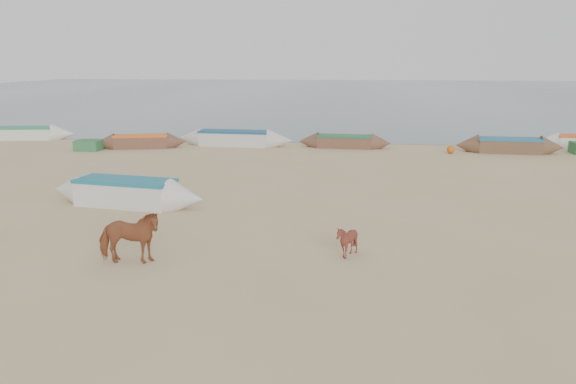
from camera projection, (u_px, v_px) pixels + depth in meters
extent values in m
plane|color=tan|center=(272.00, 265.00, 14.45)|extent=(140.00, 140.00, 0.00)
plane|color=slate|center=(337.00, 92.00, 93.84)|extent=(160.00, 160.00, 0.00)
imported|color=#965331|center=(129.00, 237.00, 14.41)|extent=(1.74, 0.92, 1.42)
imported|color=maroon|center=(347.00, 241.00, 14.93)|extent=(1.02, 0.96, 0.91)
cube|color=#316D3F|center=(89.00, 145.00, 32.87)|extent=(1.40, 1.20, 0.60)
sphere|color=#C65512|center=(451.00, 150.00, 31.71)|extent=(0.44, 0.44, 0.44)
cube|color=slate|center=(229.00, 140.00, 35.16)|extent=(1.20, 1.10, 0.56)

